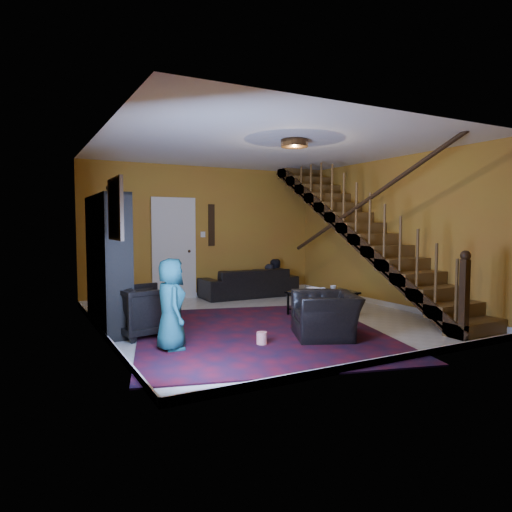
{
  "coord_description": "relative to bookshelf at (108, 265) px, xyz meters",
  "views": [
    {
      "loc": [
        -3.64,
        -6.46,
        1.57
      ],
      "look_at": [
        0.01,
        0.4,
        1.03
      ],
      "focal_mm": 32.0,
      "sensor_mm": 36.0,
      "label": 1
    }
  ],
  "objects": [
    {
      "name": "floor",
      "position": [
        2.4,
        -0.6,
        -0.96
      ],
      "size": [
        5.5,
        5.5,
        0.0
      ],
      "primitive_type": "plane",
      "color": "beige",
      "rests_on": "ground"
    },
    {
      "name": "room",
      "position": [
        1.07,
        0.73,
        -0.91
      ],
      "size": [
        5.5,
        5.5,
        5.5
      ],
      "color": "#A27F24",
      "rests_on": "ground"
    },
    {
      "name": "staircase",
      "position": [
        4.53,
        -0.6,
        0.43
      ],
      "size": [
        0.95,
        5.02,
        3.18
      ],
      "color": "brown",
      "rests_on": "floor"
    },
    {
      "name": "bookshelf",
      "position": [
        0.0,
        0.0,
        0.0
      ],
      "size": [
        0.35,
        1.8,
        2.0
      ],
      "color": "black",
      "rests_on": "floor"
    },
    {
      "name": "door",
      "position": [
        1.7,
        2.12,
        0.06
      ],
      "size": [
        0.82,
        0.05,
        2.05
      ],
      "primitive_type": "cube",
      "color": "silver",
      "rests_on": "floor"
    },
    {
      "name": "framed_picture",
      "position": [
        -0.17,
        -1.5,
        0.79
      ],
      "size": [
        0.04,
        0.74,
        0.74
      ],
      "primitive_type": "cube",
      "color": "maroon",
      "rests_on": "room"
    },
    {
      "name": "wall_hanging",
      "position": [
        2.55,
        2.13,
        0.59
      ],
      "size": [
        0.14,
        0.03,
        0.9
      ],
      "primitive_type": "cube",
      "color": "black",
      "rests_on": "room"
    },
    {
      "name": "ceiling_fixture",
      "position": [
        2.4,
        -1.4,
        1.78
      ],
      "size": [
        0.4,
        0.4,
        0.1
      ],
      "primitive_type": "cylinder",
      "color": "#3F2814",
      "rests_on": "room"
    },
    {
      "name": "rug",
      "position": [
        1.85,
        -1.36,
        -0.95
      ],
      "size": [
        4.34,
        4.68,
        0.02
      ],
      "primitive_type": "cube",
      "rotation": [
        0.0,
        0.0,
        -0.27
      ],
      "color": "#470C18",
      "rests_on": "floor"
    },
    {
      "name": "sofa",
      "position": [
        3.24,
        1.7,
        -0.66
      ],
      "size": [
        2.1,
        0.83,
        0.61
      ],
      "primitive_type": "imported",
      "rotation": [
        0.0,
        0.0,
        3.13
      ],
      "color": "black",
      "rests_on": "floor"
    },
    {
      "name": "armchair_left",
      "position": [
        0.35,
        -0.72,
        -0.61
      ],
      "size": [
        0.92,
        0.9,
        0.72
      ],
      "primitive_type": "imported",
      "rotation": [
        0.0,
        0.0,
        1.76
      ],
      "color": "black",
      "rests_on": "floor"
    },
    {
      "name": "armchair_right",
      "position": [
        2.54,
        -2.01,
        -0.65
      ],
      "size": [
        1.15,
        1.21,
        0.62
      ],
      "primitive_type": "imported",
      "rotation": [
        0.0,
        0.0,
        -1.99
      ],
      "color": "black",
      "rests_on": "floor"
    },
    {
      "name": "person_adult_a",
      "position": [
        3.75,
        1.75,
        -0.85
      ],
      "size": [
        0.44,
        0.31,
        1.14
      ],
      "primitive_type": "imported",
      "rotation": [
        0.0,
        0.0,
        3.25
      ],
      "color": "black",
      "rests_on": "sofa"
    },
    {
      "name": "person_adult_b",
      "position": [
        3.9,
        1.75,
        -0.8
      ],
      "size": [
        0.64,
        0.52,
        1.24
      ],
      "primitive_type": "imported",
      "rotation": [
        0.0,
        0.0,
        3.22
      ],
      "color": "black",
      "rests_on": "sofa"
    },
    {
      "name": "person_child",
      "position": [
        0.45,
        -1.63,
        -0.39
      ],
      "size": [
        0.41,
        0.59,
        1.15
      ],
      "primitive_type": "imported",
      "rotation": [
        0.0,
        0.0,
        1.49
      ],
      "color": "#164855",
      "rests_on": "armchair_left"
    },
    {
      "name": "coffee_table",
      "position": [
        3.41,
        -0.76,
        -0.73
      ],
      "size": [
        1.14,
        0.72,
        0.42
      ],
      "rotation": [
        0.0,
        0.0,
        -0.08
      ],
      "color": "black",
      "rests_on": "floor"
    },
    {
      "name": "cup_a",
      "position": [
        3.27,
        -0.94,
        -0.5
      ],
      "size": [
        0.15,
        0.15,
        0.1
      ],
      "primitive_type": "imported",
      "rotation": [
        0.0,
        0.0,
        0.2
      ],
      "color": "#999999",
      "rests_on": "coffee_table"
    },
    {
      "name": "cup_b",
      "position": [
        3.6,
        -0.8,
        -0.5
      ],
      "size": [
        0.13,
        0.13,
        0.1
      ],
      "primitive_type": "imported",
      "rotation": [
        0.0,
        0.0,
        0.35
      ],
      "color": "#999999",
      "rests_on": "coffee_table"
    },
    {
      "name": "bowl",
      "position": [
        3.33,
        -0.61,
        -0.52
      ],
      "size": [
        0.23,
        0.23,
        0.05
      ],
      "primitive_type": "imported",
      "rotation": [
        0.0,
        0.0,
        0.04
      ],
      "color": "#999999",
      "rests_on": "coffee_table"
    },
    {
      "name": "vase",
      "position": [
        -0.0,
        -0.5,
        1.13
      ],
      "size": [
        0.18,
        0.18,
        0.19
      ],
      "primitive_type": "imported",
      "color": "#999999",
      "rests_on": "bookshelf"
    },
    {
      "name": "popcorn_bucket",
      "position": [
        1.56,
        -1.97,
        -0.87
      ],
      "size": [
        0.17,
        0.17,
        0.16
      ],
      "primitive_type": "cylinder",
      "rotation": [
        0.0,
        0.0,
        0.31
      ],
      "color": "red",
      "rests_on": "rug"
    }
  ]
}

